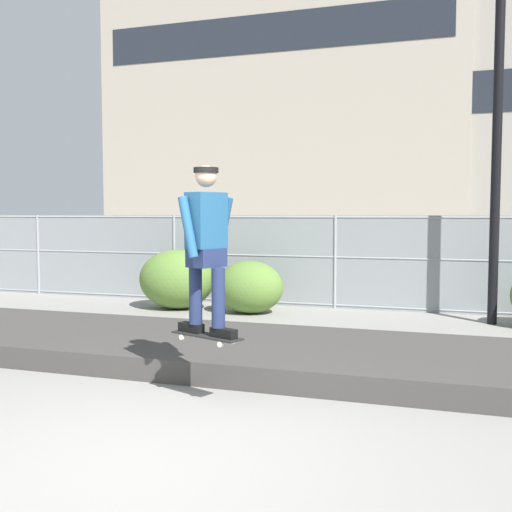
# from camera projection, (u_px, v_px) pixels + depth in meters

# --- Properties ---
(ground_plane) EXTENTS (120.00, 120.00, 0.00)m
(ground_plane) POSITION_uv_depth(u_px,v_px,m) (135.00, 465.00, 4.53)
(ground_plane) COLOR gray
(gravel_berm) EXTENTS (14.71, 2.49, 0.27)m
(gravel_berm) POSITION_uv_depth(u_px,v_px,m) (265.00, 353.00, 7.62)
(gravel_berm) COLOR #3D3A38
(gravel_berm) RESTS_ON ground_plane
(skateboard) EXTENTS (0.82, 0.48, 0.07)m
(skateboard) POSITION_uv_depth(u_px,v_px,m) (207.00, 336.00, 5.92)
(skateboard) COLOR black
(skater) EXTENTS (0.71, 0.62, 1.65)m
(skater) POSITION_uv_depth(u_px,v_px,m) (206.00, 240.00, 5.85)
(skater) COLOR black
(skater) RESTS_ON skateboard
(chain_fence) EXTENTS (21.18, 0.06, 1.85)m
(chain_fence) POSITION_uv_depth(u_px,v_px,m) (335.00, 262.00, 12.02)
(chain_fence) COLOR gray
(chain_fence) RESTS_ON ground_plane
(street_lamp) EXTENTS (0.44, 0.44, 7.58)m
(street_lamp) POSITION_uv_depth(u_px,v_px,m) (499.00, 46.00, 10.02)
(street_lamp) COLOR black
(street_lamp) RESTS_ON ground_plane
(parked_car_near) EXTENTS (4.52, 2.19, 1.66)m
(parked_car_near) POSITION_uv_depth(u_px,v_px,m) (279.00, 253.00, 16.15)
(parked_car_near) COLOR #474C54
(parked_car_near) RESTS_ON ground_plane
(library_building) EXTENTS (25.23, 13.24, 22.05)m
(library_building) POSITION_uv_depth(u_px,v_px,m) (294.00, 93.00, 45.91)
(library_building) COLOR #9E9384
(library_building) RESTS_ON ground_plane
(shrub_left) EXTENTS (1.52, 1.24, 1.17)m
(shrub_left) POSITION_uv_depth(u_px,v_px,m) (177.00, 279.00, 11.95)
(shrub_left) COLOR #567A33
(shrub_left) RESTS_ON ground_plane
(shrub_center) EXTENTS (1.29, 1.05, 0.99)m
(shrub_center) POSITION_uv_depth(u_px,v_px,m) (250.00, 287.00, 11.41)
(shrub_center) COLOR #567A33
(shrub_center) RESTS_ON ground_plane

